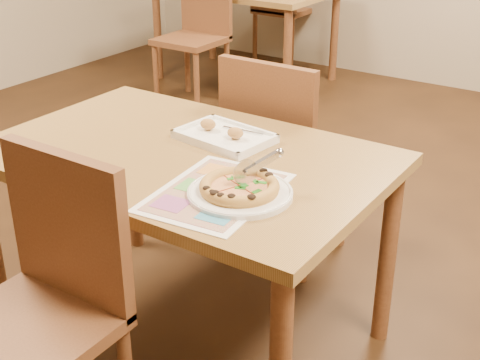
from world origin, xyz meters
The scene contains 9 objects.
dining_table centered at (0.00, 0.00, 0.63)m, with size 1.30×0.85×0.72m.
chair_near centered at (0.00, -0.60, 0.57)m, with size 0.42×0.42×0.47m.
chair_far centered at (0.00, 0.60, 0.57)m, with size 0.42×0.42×0.47m.
bg_chair_near centered at (-1.60, 2.20, 0.57)m, with size 0.42×0.42×0.47m.
plate centered at (0.33, -0.16, 0.73)m, with size 0.30×0.30×0.02m, color white.
pizza centered at (0.32, -0.16, 0.75)m, with size 0.23×0.23×0.03m.
pizza_cutter centered at (0.35, -0.12, 0.80)m, with size 0.08×0.13×0.09m.
appetizer_tray centered at (0.05, 0.16, 0.73)m, with size 0.33×0.25×0.06m.
menu centered at (0.26, -0.18, 0.72)m, with size 0.31×0.43×0.01m, color white.
Camera 1 is at (1.26, -1.56, 1.57)m, focal length 50.00 mm.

